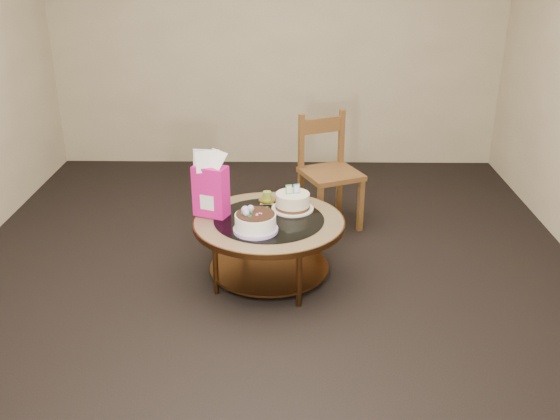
{
  "coord_description": "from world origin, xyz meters",
  "views": [
    {
      "loc": [
        0.13,
        -3.8,
        2.17
      ],
      "look_at": [
        0.07,
        0.02,
        0.52
      ],
      "focal_mm": 40.0,
      "sensor_mm": 36.0,
      "label": 1
    }
  ],
  "objects_px": {
    "coffee_table": "(269,230)",
    "dining_chair": "(329,171)",
    "gift_bag": "(211,184)",
    "cream_cake": "(293,202)",
    "decorated_cake": "(255,223)"
  },
  "relations": [
    {
      "from": "gift_bag",
      "to": "decorated_cake",
      "type": "bearing_deg",
      "value": -17.7
    },
    {
      "from": "decorated_cake",
      "to": "gift_bag",
      "type": "relative_size",
      "value": 0.64
    },
    {
      "from": "decorated_cake",
      "to": "cream_cake",
      "type": "relative_size",
      "value": 0.99
    },
    {
      "from": "decorated_cake",
      "to": "gift_bag",
      "type": "height_order",
      "value": "gift_bag"
    },
    {
      "from": "coffee_table",
      "to": "dining_chair",
      "type": "relative_size",
      "value": 1.11
    },
    {
      "from": "decorated_cake",
      "to": "dining_chair",
      "type": "distance_m",
      "value": 1.24
    },
    {
      "from": "coffee_table",
      "to": "gift_bag",
      "type": "height_order",
      "value": "gift_bag"
    },
    {
      "from": "decorated_cake",
      "to": "dining_chair",
      "type": "height_order",
      "value": "dining_chair"
    },
    {
      "from": "decorated_cake",
      "to": "dining_chair",
      "type": "relative_size",
      "value": 0.31
    },
    {
      "from": "gift_bag",
      "to": "dining_chair",
      "type": "distance_m",
      "value": 1.23
    },
    {
      "from": "gift_bag",
      "to": "cream_cake",
      "type": "bearing_deg",
      "value": 32.26
    },
    {
      "from": "coffee_table",
      "to": "gift_bag",
      "type": "distance_m",
      "value": 0.5
    },
    {
      "from": "decorated_cake",
      "to": "gift_bag",
      "type": "distance_m",
      "value": 0.43
    },
    {
      "from": "cream_cake",
      "to": "gift_bag",
      "type": "xyz_separation_m",
      "value": [
        -0.55,
        -0.1,
        0.16
      ]
    },
    {
      "from": "gift_bag",
      "to": "dining_chair",
      "type": "height_order",
      "value": "dining_chair"
    }
  ]
}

